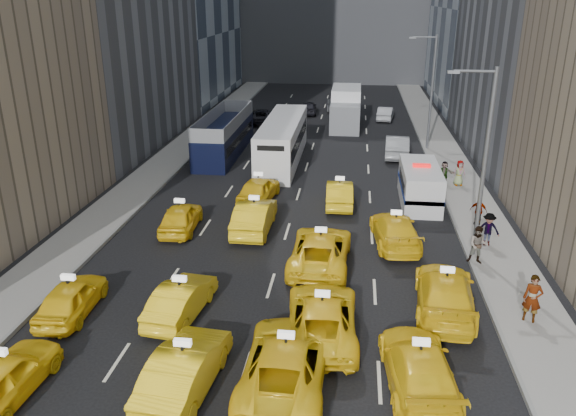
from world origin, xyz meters
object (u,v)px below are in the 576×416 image
at_px(city_bus, 283,141).
at_px(pedestrian_0, 532,299).
at_px(box_truck, 346,108).
at_px(nypd_van, 420,185).
at_px(double_decker, 224,134).

height_order(city_bus, pedestrian_0, city_bus).
bearing_deg(pedestrian_0, city_bus, 139.72).
height_order(city_bus, box_truck, box_truck).
distance_m(city_bus, box_truck, 13.12).
height_order(nypd_van, double_decker, double_decker).
xyz_separation_m(double_decker, pedestrian_0, (17.06, -22.62, -0.49)).
bearing_deg(city_bus, pedestrian_0, -61.32).
bearing_deg(pedestrian_0, box_truck, 122.80).
relative_size(double_decker, box_truck, 1.41).
relative_size(double_decker, city_bus, 0.92).
bearing_deg(nypd_van, city_bus, 139.31).
relative_size(city_bus, box_truck, 1.54).
distance_m(double_decker, box_truck, 14.30).
relative_size(nypd_van, box_truck, 0.71).
xyz_separation_m(nypd_van, box_truck, (-4.93, 20.40, 0.66)).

